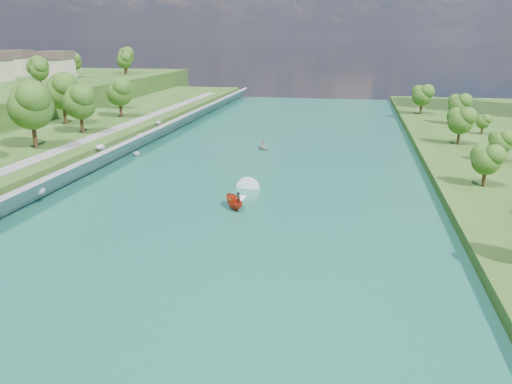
# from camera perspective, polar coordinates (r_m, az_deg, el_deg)

# --- Properties ---
(ground) EXTENTS (260.00, 260.00, 0.00)m
(ground) POSITION_cam_1_polar(r_m,az_deg,el_deg) (52.32, -6.91, -7.10)
(ground) COLOR #2D5119
(ground) RESTS_ON ground
(river_water) EXTENTS (55.00, 240.00, 0.10)m
(river_water) POSITION_cam_1_polar(r_m,az_deg,el_deg) (70.32, -1.94, -0.49)
(river_water) COLOR #185B4B
(river_water) RESTS_ON ground
(ridge_west) EXTENTS (60.00, 120.00, 9.00)m
(ridge_west) POSITION_cam_1_polar(r_m,az_deg,el_deg) (171.76, -24.04, 10.13)
(ridge_west) COLOR #2D5119
(ridge_west) RESTS_ON ground
(riprap_bank) EXTENTS (4.23, 236.00, 4.32)m
(riprap_bank) POSITION_cam_1_polar(r_m,az_deg,el_deg) (78.90, -20.73, 1.69)
(riprap_bank) COLOR slate
(riprap_bank) RESTS_ON ground
(riverside_path) EXTENTS (3.00, 200.00, 0.10)m
(riverside_path) POSITION_cam_1_polar(r_m,az_deg,el_deg) (82.79, -24.50, 3.19)
(riverside_path) COLOR gray
(riverside_path) RESTS_ON berm_west
(ridge_houses) EXTENTS (29.50, 29.50, 8.40)m
(ridge_houses) POSITION_cam_1_polar(r_m,az_deg,el_deg) (178.75, -25.14, 13.07)
(ridge_houses) COLOR beige
(ridge_houses) RESTS_ON ridge_west
(trees_east) EXTENTS (13.81, 139.67, 10.73)m
(trees_east) POSITION_cam_1_polar(r_m,az_deg,el_deg) (77.46, 26.89, 3.76)
(trees_east) COLOR #1C4813
(trees_east) RESTS_ON berm_east
(trees_ridge) EXTENTS (19.76, 63.08, 10.77)m
(trees_ridge) POSITION_cam_1_polar(r_m,az_deg,el_deg) (172.85, -18.72, 13.79)
(trees_ridge) COLOR #1C4813
(trees_ridge) RESTS_ON ridge_west
(motorboat) EXTENTS (3.62, 19.09, 2.02)m
(motorboat) POSITION_cam_1_polar(r_m,az_deg,el_deg) (66.37, -2.26, -0.87)
(motorboat) COLOR #B4280E
(motorboat) RESTS_ON river_water
(raft) EXTENTS (3.61, 3.69, 1.70)m
(raft) POSITION_cam_1_polar(r_m,az_deg,el_deg) (99.53, 0.85, 5.08)
(raft) COLOR gray
(raft) RESTS_ON river_water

